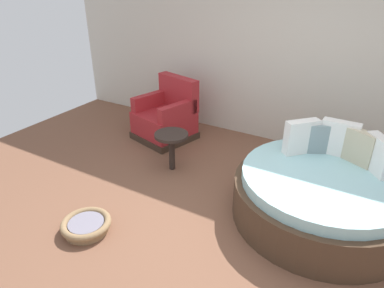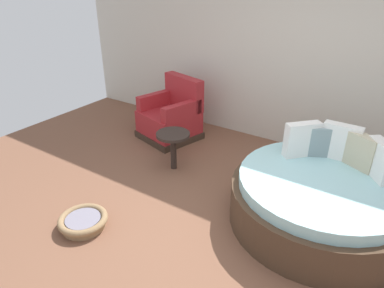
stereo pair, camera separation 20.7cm
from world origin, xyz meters
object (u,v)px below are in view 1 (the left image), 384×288
Objects in this scene: pet_basket at (86,225)px; side_table at (171,140)px; round_daybed at (322,194)px; red_armchair at (167,118)px.

side_table is at bearing 87.33° from pet_basket.
pet_basket is 0.98× the size of side_table.
pet_basket is (-2.00, -1.45, -0.21)m from round_daybed.
round_daybed is 3.61× the size of pet_basket.
red_armchair is at bearing 103.42° from pet_basket.
round_daybed is at bearing -18.02° from red_armchair.
side_table is (0.07, 1.49, 0.35)m from pet_basket.
red_armchair is at bearing 161.98° from round_daybed.
round_daybed is 3.54× the size of side_table.
red_armchair is at bearing 127.93° from side_table.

